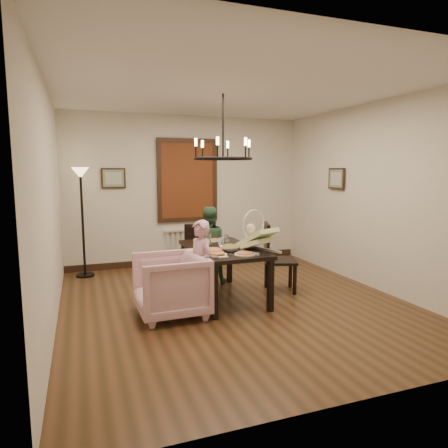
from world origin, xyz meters
TOP-DOWN VIEW (x-y plane):
  - room_shell at (0.00, 0.37)m, footprint 4.51×5.00m
  - dining_table at (-0.08, 0.25)m, footprint 0.89×1.56m
  - chair_far at (-0.14, 1.32)m, footprint 0.46×0.46m
  - chair_right at (0.83, 0.27)m, footprint 0.58×0.58m
  - armchair at (-0.92, -0.16)m, footprint 0.87×0.85m
  - elderly_woman at (-0.55, -0.21)m, footprint 0.33×0.41m
  - seated_man at (-0.05, 1.02)m, footprint 0.55×0.46m
  - baby_bouncer at (0.23, -0.15)m, footprint 0.61×0.70m
  - salad_bowl at (-0.08, 0.00)m, footprint 0.31×0.31m
  - pizza_platter at (-0.32, 0.00)m, footprint 0.31×0.31m
  - drinking_glass at (0.02, 0.41)m, footprint 0.07×0.07m
  - window_blinds at (0.00, 2.46)m, footprint 1.00×0.03m
  - radiator at (0.00, 2.48)m, footprint 0.92×0.12m
  - picture_back at (-1.35, 2.47)m, footprint 0.42×0.03m
  - picture_right at (2.21, 0.90)m, footprint 0.03×0.42m
  - floor_lamp at (-1.90, 2.15)m, footprint 0.30×0.30m
  - chandelier at (-0.08, 0.25)m, footprint 0.80×0.80m

SIDE VIEW (x-z plane):
  - radiator at x=0.00m, z-range 0.04..0.66m
  - armchair at x=-0.92m, z-range 0.00..0.78m
  - chair_far at x=-0.14m, z-range 0.00..0.90m
  - elderly_woman at x=-0.55m, z-range 0.00..0.98m
  - seated_man at x=-0.05m, z-range 0.00..1.02m
  - chair_right at x=0.83m, z-range 0.00..1.04m
  - dining_table at x=-0.08m, z-range 0.28..1.01m
  - pizza_platter at x=-0.32m, z-range 0.73..0.77m
  - salad_bowl at x=-0.08m, z-range 0.73..0.81m
  - drinking_glass at x=0.02m, z-range 0.73..0.86m
  - floor_lamp at x=-1.90m, z-range 0.00..1.80m
  - baby_bouncer at x=0.23m, z-range 0.73..1.11m
  - room_shell at x=0.00m, z-range -0.01..2.80m
  - window_blinds at x=0.00m, z-range 0.90..2.30m
  - picture_back at x=-1.35m, z-range 1.47..1.83m
  - picture_right at x=2.21m, z-range 1.47..1.83m
  - chandelier at x=-0.08m, z-range 1.93..1.97m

